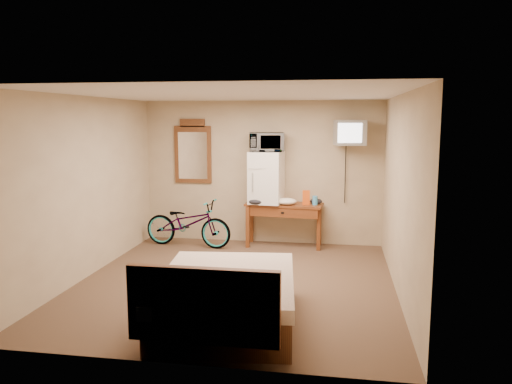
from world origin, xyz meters
TOP-DOWN VIEW (x-y plane):
  - room at (-0.00, 0.00)m, footprint 4.60×4.64m
  - desk at (0.43, 2.00)m, footprint 1.35×0.62m
  - mini_fridge at (0.12, 2.04)m, footprint 0.59×0.57m
  - microwave at (0.12, 2.04)m, footprint 0.64×0.49m
  - snack_bag at (0.81, 1.98)m, footprint 0.13×0.08m
  - blue_cup at (0.96, 1.98)m, footprint 0.09×0.09m
  - cloth_cream at (0.47, 1.92)m, footprint 0.36×0.28m
  - cloth_dark_a at (-0.03, 1.85)m, footprint 0.28×0.21m
  - cloth_dark_b at (0.97, 2.05)m, footprint 0.21×0.17m
  - crt_television at (1.50, 2.02)m, footprint 0.54×0.62m
  - wall_mirror at (-1.25, 2.27)m, footprint 0.67×0.04m
  - bicycle at (-1.20, 1.75)m, footprint 1.61×0.73m
  - bed at (0.17, -1.38)m, footprint 1.62×2.03m

SIDE VIEW (x-z plane):
  - bed at x=0.17m, z-range -0.15..0.75m
  - bicycle at x=-1.20m, z-range 0.00..0.82m
  - desk at x=0.43m, z-range 0.25..1.00m
  - cloth_dark_b at x=0.97m, z-range 0.75..0.85m
  - cloth_dark_a at x=-0.03m, z-range 0.75..0.85m
  - cloth_cream at x=0.47m, z-range 0.75..0.86m
  - blue_cup at x=0.96m, z-range 0.75..0.90m
  - snack_bag at x=0.81m, z-range 0.75..0.99m
  - mini_fridge at x=0.12m, z-range 0.75..1.64m
  - room at x=0.00m, z-range 0.00..2.50m
  - wall_mirror at x=-1.25m, z-range 1.03..2.17m
  - microwave at x=0.12m, z-range 1.64..1.96m
  - crt_television at x=1.50m, z-range 1.76..2.17m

